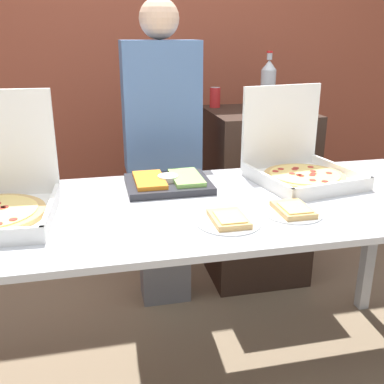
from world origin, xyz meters
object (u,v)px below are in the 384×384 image
at_px(soda_can_colored, 215,97).
at_px(veggie_tray, 168,182).
at_px(pizza_box_near_right, 298,164).
at_px(paper_plate_front_left, 229,220).
at_px(soda_bottle, 268,83).
at_px(soda_can_silver, 300,100).
at_px(person_guest_plaid, 163,156).
at_px(paper_plate_front_center, 293,210).

bearing_deg(soda_can_colored, veggie_tray, -116.69).
bearing_deg(pizza_box_near_right, paper_plate_front_left, -147.32).
relative_size(soda_bottle, soda_can_silver, 2.74).
relative_size(pizza_box_near_right, person_guest_plaid, 0.29).
distance_m(paper_plate_front_left, veggie_tray, 0.46).
relative_size(pizza_box_near_right, paper_plate_front_center, 2.20).
relative_size(paper_plate_front_left, soda_can_silver, 1.87).
relative_size(soda_bottle, person_guest_plaid, 0.20).
bearing_deg(paper_plate_front_center, soda_bottle, 73.32).
bearing_deg(pizza_box_near_right, paper_plate_front_center, -126.87).
xyz_separation_m(soda_bottle, soda_can_colored, (-0.31, 0.09, -0.09)).
height_order(pizza_box_near_right, person_guest_plaid, person_guest_plaid).
bearing_deg(paper_plate_front_left, soda_can_silver, 55.08).
xyz_separation_m(veggie_tray, person_guest_plaid, (0.06, 0.53, -0.02)).
distance_m(veggie_tray, person_guest_plaid, 0.53).
xyz_separation_m(soda_can_silver, person_guest_plaid, (-0.86, -0.16, -0.26)).
distance_m(pizza_box_near_right, soda_can_silver, 0.80).
xyz_separation_m(soda_bottle, person_guest_plaid, (-0.71, -0.29, -0.34)).
bearing_deg(paper_plate_front_left, soda_can_colored, 76.86).
bearing_deg(soda_can_silver, pizza_box_near_right, -114.92).
bearing_deg(paper_plate_front_center, paper_plate_front_left, -172.48).
relative_size(pizza_box_near_right, soda_can_silver, 3.95).
bearing_deg(person_guest_plaid, pizza_box_near_right, 134.46).
bearing_deg(person_guest_plaid, paper_plate_front_center, 110.13).
bearing_deg(veggie_tray, soda_bottle, 46.87).
bearing_deg(paper_plate_front_left, pizza_box_near_right, 42.48).
bearing_deg(pizza_box_near_right, person_guest_plaid, 124.66).
relative_size(paper_plate_front_left, soda_can_colored, 1.87).
height_order(paper_plate_front_left, soda_bottle, soda_bottle).
distance_m(paper_plate_front_center, person_guest_plaid, 0.99).
relative_size(paper_plate_front_left, soda_bottle, 0.68).
xyz_separation_m(paper_plate_front_left, soda_can_colored, (0.31, 1.34, 0.25)).
bearing_deg(soda_can_colored, soda_can_silver, -25.03).
height_order(pizza_box_near_right, soda_can_colored, pizza_box_near_right).
bearing_deg(veggie_tray, paper_plate_front_left, -71.83).
distance_m(pizza_box_near_right, paper_plate_front_left, 0.62).
bearing_deg(paper_plate_front_center, soda_can_colored, 87.68).
relative_size(paper_plate_front_center, person_guest_plaid, 0.13).
height_order(paper_plate_front_left, soda_can_silver, soda_can_silver).
height_order(paper_plate_front_center, soda_bottle, soda_bottle).
xyz_separation_m(veggie_tray, soda_can_colored, (0.46, 0.91, 0.24)).
xyz_separation_m(paper_plate_front_left, person_guest_plaid, (-0.08, 0.96, -0.01)).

